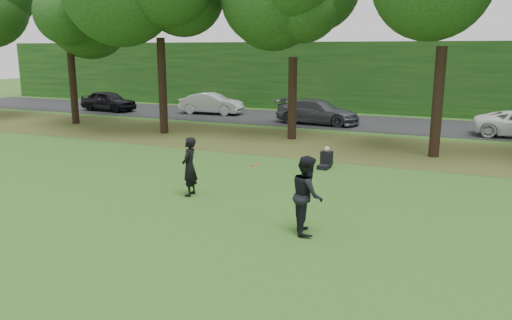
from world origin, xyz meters
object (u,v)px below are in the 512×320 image
Objects in this scene: player_right at (307,195)px; seated_person at (326,160)px; player_left at (189,167)px; frisbee at (255,165)px.

player_right is 7.14m from seated_person.
player_left reaches higher than frisbee.
player_right is 2.37× the size of seated_person.
frisbee is (2.86, -1.38, 0.61)m from player_left.
seated_person is (-1.49, 6.95, -0.67)m from player_right.
player_right is (4.37, -1.61, 0.06)m from player_left.
seated_person is at bearing -11.53° from player_right.
player_right is at bearing 60.53° from player_left.
player_right reaches higher than frisbee.
frisbee is (-1.51, 0.23, 0.55)m from player_right.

